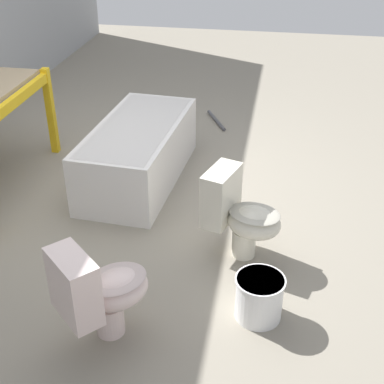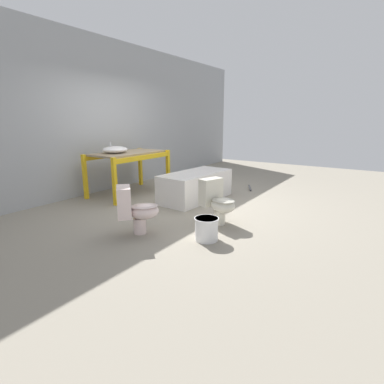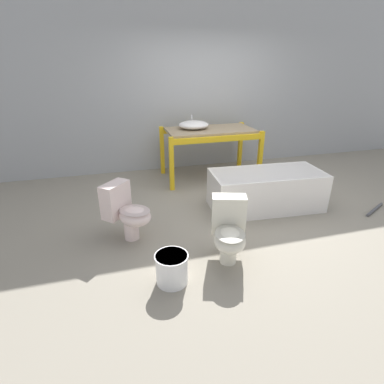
{
  "view_description": "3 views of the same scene",
  "coord_description": "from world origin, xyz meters",
  "px_view_note": "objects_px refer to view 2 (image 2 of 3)",
  "views": [
    {
      "loc": [
        -3.96,
        -1.45,
        2.46
      ],
      "look_at": [
        -0.98,
        -0.92,
        0.66
      ],
      "focal_mm": 50.0,
      "sensor_mm": 36.0,
      "label": 1
    },
    {
      "loc": [
        -4.51,
        -3.29,
        1.55
      ],
      "look_at": [
        -0.98,
        -0.95,
        0.51
      ],
      "focal_mm": 28.0,
      "sensor_mm": 36.0,
      "label": 2
    },
    {
      "loc": [
        -1.79,
        -3.68,
        1.94
      ],
      "look_at": [
        -0.98,
        -0.8,
        0.64
      ],
      "focal_mm": 28.0,
      "sensor_mm": 36.0,
      "label": 3
    }
  ],
  "objects_px": {
    "bathtub_main": "(196,184)",
    "toilet_near": "(218,201)",
    "toilet_far": "(136,209)",
    "bucket_white": "(207,228)",
    "sink_basin": "(115,150)"
  },
  "relations": [
    {
      "from": "bathtub_main",
      "to": "toilet_near",
      "type": "relative_size",
      "value": 2.4
    },
    {
      "from": "bathtub_main",
      "to": "toilet_far",
      "type": "xyz_separation_m",
      "value": [
        -1.96,
        -0.29,
        0.04
      ]
    },
    {
      "from": "toilet_near",
      "to": "bucket_white",
      "type": "bearing_deg",
      "value": -145.04
    },
    {
      "from": "sink_basin",
      "to": "toilet_far",
      "type": "distance_m",
      "value": 2.3
    },
    {
      "from": "toilet_near",
      "to": "bucket_white",
      "type": "distance_m",
      "value": 0.71
    },
    {
      "from": "toilet_far",
      "to": "sink_basin",
      "type": "bearing_deg",
      "value": 6.6
    },
    {
      "from": "sink_basin",
      "to": "bathtub_main",
      "type": "bearing_deg",
      "value": -66.74
    },
    {
      "from": "bathtub_main",
      "to": "bucket_white",
      "type": "xyz_separation_m",
      "value": [
        -1.63,
        -1.22,
        -0.15
      ]
    },
    {
      "from": "sink_basin",
      "to": "bucket_white",
      "type": "relative_size",
      "value": 1.63
    },
    {
      "from": "sink_basin",
      "to": "toilet_near",
      "type": "relative_size",
      "value": 0.78
    },
    {
      "from": "toilet_far",
      "to": "bucket_white",
      "type": "height_order",
      "value": "toilet_far"
    },
    {
      "from": "toilet_near",
      "to": "bucket_white",
      "type": "relative_size",
      "value": 2.09
    },
    {
      "from": "toilet_far",
      "to": "toilet_near",
      "type": "bearing_deg",
      "value": -83.64
    },
    {
      "from": "bathtub_main",
      "to": "toilet_near",
      "type": "bearing_deg",
      "value": -129.95
    },
    {
      "from": "bathtub_main",
      "to": "toilet_far",
      "type": "distance_m",
      "value": 1.99
    }
  ]
}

